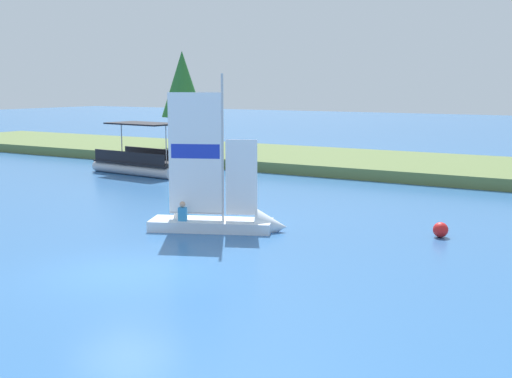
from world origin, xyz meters
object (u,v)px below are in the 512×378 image
sailboat (233,219)px  pontoon_boat (144,161)px  channel_buoy (441,230)px  shoreline_tree_left (182,84)px

sailboat → pontoon_boat: sailboat is taller
pontoon_boat → channel_buoy: size_ratio=12.32×
pontoon_boat → sailboat: bearing=-32.7°
sailboat → channel_buoy: size_ratio=11.51×
shoreline_tree_left → pontoon_boat: size_ratio=1.07×
sailboat → shoreline_tree_left: bearing=107.5°
shoreline_tree_left → pontoon_boat: (3.71, -8.43, -4.25)m
shoreline_tree_left → sailboat: size_ratio=1.15×
shoreline_tree_left → pontoon_boat: 10.15m
shoreline_tree_left → pontoon_boat: shoreline_tree_left is taller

